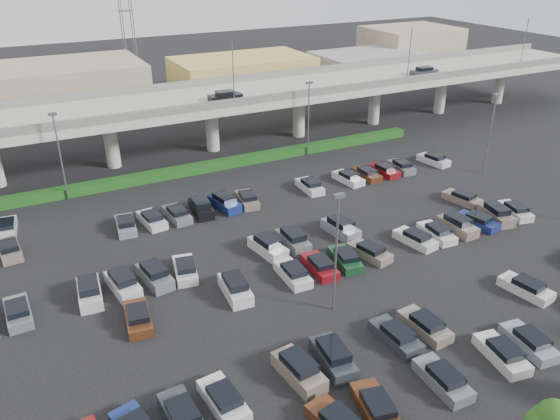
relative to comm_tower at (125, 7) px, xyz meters
name	(u,v)px	position (x,y,z in m)	size (l,w,h in m)	color
ground	(287,263)	(-4.00, -74.00, -15.61)	(280.00, 280.00, 0.00)	black
overpass	(174,107)	(-4.22, -42.03, -8.64)	(150.00, 13.00, 15.80)	gray
hedge	(196,169)	(-4.00, -49.00, -15.06)	(66.00, 1.60, 1.10)	#113C12
parked_cars	(292,286)	(-5.79, -78.29, -15.00)	(62.94, 41.62, 1.67)	silver
light_poles	(235,203)	(-8.12, -72.00, -9.37)	(66.90, 48.38, 10.30)	#55555B
distant_buildings	(192,78)	(8.38, -12.19, -11.87)	(138.00, 24.00, 9.00)	gray
comm_tower	(125,7)	(0.00, 0.00, 0.00)	(2.40, 2.40, 30.00)	#55555B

